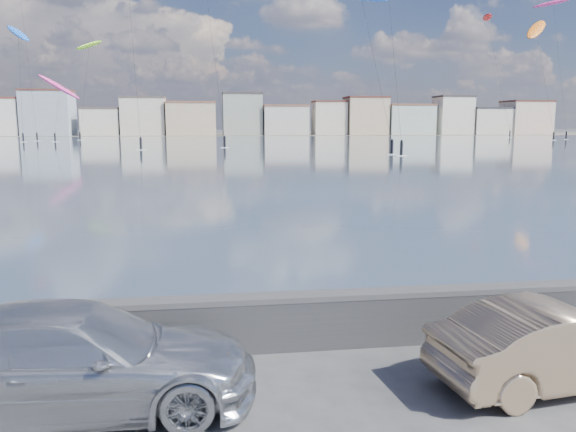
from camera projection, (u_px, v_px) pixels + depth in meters
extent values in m
cube|color=#394855|center=(212.00, 147.00, 96.68)|extent=(500.00, 177.00, 0.00)
cube|color=#4C473D|center=(210.00, 134.00, 202.68)|extent=(500.00, 60.00, 0.00)
cube|color=#28282B|center=(242.00, 327.00, 9.85)|extent=(400.00, 0.35, 0.90)
cylinder|color=#28282B|center=(242.00, 303.00, 9.78)|extent=(400.00, 0.36, 0.36)
cube|color=white|center=(1.00, 118.00, 178.99)|extent=(13.00, 11.00, 11.50)
cube|color=#9EA8B7|center=(48.00, 114.00, 180.78)|extent=(15.00, 12.00, 14.00)
cube|color=#562D23|center=(47.00, 91.00, 179.58)|extent=(15.30, 12.24, 0.60)
cube|color=beige|center=(102.00, 122.00, 183.49)|extent=(12.00, 10.00, 8.50)
cube|color=#4C423D|center=(101.00, 108.00, 182.75)|extent=(12.24, 10.20, 0.60)
cube|color=beige|center=(144.00, 117.00, 185.06)|extent=(14.00, 11.00, 12.00)
cube|color=#4C423D|center=(143.00, 98.00, 184.03)|extent=(14.28, 11.22, 0.60)
cube|color=#CCB293|center=(191.00, 119.00, 187.32)|extent=(16.00, 13.00, 10.50)
cube|color=brown|center=(191.00, 103.00, 186.41)|extent=(16.32, 13.26, 0.60)
cube|color=gray|center=(242.00, 115.00, 189.41)|extent=(13.00, 10.00, 13.50)
cube|color=#383330|center=(242.00, 94.00, 188.26)|extent=(13.26, 10.20, 0.60)
cube|color=beige|center=(285.00, 121.00, 191.73)|extent=(15.00, 12.00, 9.50)
cube|color=brown|center=(285.00, 106.00, 190.90)|extent=(15.30, 12.24, 0.60)
cube|color=beige|center=(329.00, 119.00, 193.74)|extent=(11.00, 9.00, 11.00)
cube|color=#562D23|center=(329.00, 102.00, 192.79)|extent=(11.22, 9.18, 0.60)
cube|color=#CCB293|center=(366.00, 117.00, 195.40)|extent=(14.00, 11.00, 12.50)
cube|color=#562D23|center=(366.00, 98.00, 194.33)|extent=(14.28, 11.22, 0.60)
cube|color=#B7C6BC|center=(408.00, 120.00, 197.74)|extent=(16.00, 12.00, 10.00)
cube|color=brown|center=(409.00, 105.00, 196.87)|extent=(16.32, 12.24, 0.60)
cube|color=silver|center=(453.00, 116.00, 199.76)|extent=(12.00, 10.00, 13.00)
cube|color=#383330|center=(454.00, 97.00, 198.65)|extent=(12.24, 10.20, 0.60)
cube|color=beige|center=(488.00, 122.00, 201.94)|extent=(14.00, 11.00, 9.00)
cube|color=#2D2D33|center=(489.00, 108.00, 201.16)|extent=(14.28, 11.22, 0.60)
cube|color=beige|center=(526.00, 118.00, 203.73)|extent=(15.00, 12.00, 11.50)
cube|color=#562D23|center=(527.00, 101.00, 202.74)|extent=(15.30, 12.24, 0.60)
imported|color=silver|center=(75.00, 358.00, 7.86)|extent=(5.12, 2.15, 1.48)
imported|color=tan|center=(559.00, 345.00, 8.58)|extent=(4.09, 1.87, 1.30)
ellipsoid|color=#E5338C|center=(59.00, 87.00, 131.20)|extent=(9.56, 8.51, 7.02)
cube|color=white|center=(55.00, 142.00, 121.17)|extent=(1.40, 0.42, 0.08)
cylinder|color=black|center=(55.00, 138.00, 121.02)|extent=(0.36, 0.36, 1.70)
sphere|color=black|center=(55.00, 133.00, 120.87)|extent=(0.28, 0.28, 0.28)
cylinder|color=black|center=(57.00, 110.00, 126.08)|extent=(1.51, 12.56, 11.08)
ellipsoid|color=#8CD826|center=(89.00, 45.00, 141.76)|extent=(7.04, 7.74, 4.42)
cube|color=white|center=(80.00, 140.00, 132.84)|extent=(1.40, 0.42, 0.08)
cylinder|color=black|center=(80.00, 136.00, 132.69)|extent=(0.36, 0.36, 1.70)
sphere|color=black|center=(80.00, 132.00, 132.55)|extent=(0.28, 0.28, 0.28)
cylinder|color=black|center=(85.00, 88.00, 137.20)|extent=(0.81, 12.97, 22.21)
cube|color=white|center=(225.00, 148.00, 92.22)|extent=(1.40, 0.42, 0.08)
cylinder|color=black|center=(225.00, 142.00, 92.07)|extent=(0.36, 0.36, 1.70)
sphere|color=black|center=(225.00, 136.00, 91.93)|extent=(0.28, 0.28, 0.28)
cylinder|color=black|center=(211.00, 34.00, 96.27)|extent=(3.51, 15.21, 35.74)
cube|color=white|center=(392.00, 154.00, 72.06)|extent=(1.40, 0.42, 0.08)
cylinder|color=black|center=(392.00, 147.00, 71.91)|extent=(0.36, 0.36, 1.70)
sphere|color=black|center=(392.00, 140.00, 71.77)|extent=(0.28, 0.28, 0.28)
cylinder|color=black|center=(376.00, 69.00, 73.21)|extent=(2.79, 6.43, 19.33)
cube|color=white|center=(37.00, 141.00, 126.98)|extent=(1.40, 0.42, 0.08)
cylinder|color=black|center=(37.00, 137.00, 126.84)|extent=(0.36, 0.36, 1.70)
sphere|color=black|center=(37.00, 133.00, 126.69)|extent=(0.28, 0.28, 0.28)
cylinder|color=black|center=(28.00, 60.00, 127.28)|extent=(3.66, 7.23, 33.89)
ellipsoid|color=#E5338C|center=(553.00, 3.00, 145.23)|extent=(9.92, 8.00, 3.10)
cube|color=white|center=(566.00, 139.00, 139.34)|extent=(1.40, 0.42, 0.08)
cylinder|color=black|center=(566.00, 136.00, 139.19)|extent=(0.36, 0.36, 1.70)
sphere|color=black|center=(566.00, 132.00, 139.05)|extent=(0.28, 0.28, 0.28)
cylinder|color=black|center=(560.00, 67.00, 142.18)|extent=(1.37, 11.69, 33.56)
ellipsoid|color=red|center=(487.00, 17.00, 162.96)|extent=(5.05, 8.70, 1.58)
cube|color=white|center=(510.00, 137.00, 159.72)|extent=(1.40, 0.42, 0.08)
cylinder|color=black|center=(510.00, 134.00, 159.57)|extent=(0.36, 0.36, 1.70)
sphere|color=black|center=(510.00, 131.00, 159.42)|extent=(0.28, 0.28, 0.28)
cylinder|color=black|center=(498.00, 74.00, 161.24)|extent=(3.96, 9.65, 33.10)
cube|color=white|center=(401.00, 156.00, 68.92)|extent=(1.40, 0.42, 0.08)
cylinder|color=black|center=(401.00, 148.00, 68.77)|extent=(0.36, 0.36, 1.70)
sphere|color=black|center=(402.00, 141.00, 68.62)|extent=(0.28, 0.28, 0.28)
cylinder|color=black|center=(390.00, 9.00, 72.80)|extent=(0.61, 14.13, 34.72)
ellipsoid|color=blue|center=(18.00, 33.00, 123.27)|extent=(7.29, 6.76, 4.83)
cube|color=white|center=(23.00, 142.00, 120.19)|extent=(1.40, 0.42, 0.08)
cylinder|color=black|center=(23.00, 138.00, 120.04)|extent=(0.36, 0.36, 1.70)
sphere|color=black|center=(23.00, 133.00, 119.89)|extent=(0.28, 0.28, 0.28)
cylinder|color=black|center=(20.00, 84.00, 121.63)|extent=(1.68, 7.35, 22.25)
ellipsoid|color=orange|center=(536.00, 29.00, 137.52)|extent=(9.54, 8.64, 7.18)
cube|color=white|center=(553.00, 140.00, 133.19)|extent=(1.40, 0.42, 0.08)
cylinder|color=black|center=(554.00, 136.00, 133.04)|extent=(0.36, 0.36, 1.70)
sphere|color=black|center=(554.00, 132.00, 132.90)|extent=(0.28, 0.28, 0.28)
cylinder|color=black|center=(545.00, 81.00, 135.25)|extent=(0.94, 9.05, 25.42)
cube|color=white|center=(141.00, 150.00, 84.32)|extent=(1.40, 0.42, 0.08)
cylinder|color=black|center=(141.00, 144.00, 84.17)|extent=(0.36, 0.36, 1.70)
sphere|color=black|center=(140.00, 138.00, 84.02)|extent=(0.28, 0.28, 0.28)
cylinder|color=black|center=(131.00, 26.00, 85.84)|extent=(2.46, 9.76, 34.95)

